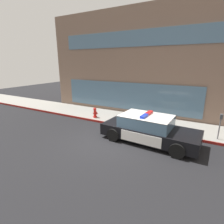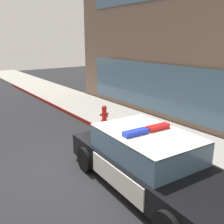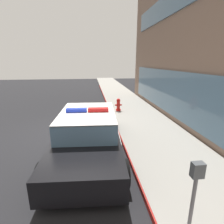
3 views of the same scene
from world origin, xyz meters
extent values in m
plane|color=black|center=(0.00, 0.00, 0.00)|extent=(48.00, 48.00, 0.00)
cube|color=gray|center=(0.00, 3.78, 0.07)|extent=(48.00, 2.79, 0.15)
cube|color=maroon|center=(0.00, 2.37, 0.08)|extent=(28.80, 0.04, 0.14)
cube|color=slate|center=(-1.14, 5.19, 1.45)|extent=(10.94, 0.08, 2.10)
cube|color=black|center=(2.02, 1.15, 0.50)|extent=(4.93, 2.16, 0.60)
cube|color=silver|center=(3.56, 1.07, 0.67)|extent=(1.75, 1.95, 0.05)
cube|color=silver|center=(0.33, 1.25, 0.67)|extent=(1.46, 1.93, 0.05)
cube|color=silver|center=(1.97, 2.12, 0.50)|extent=(2.03, 0.14, 0.51)
cube|color=silver|center=(1.87, 0.20, 0.50)|extent=(2.03, 0.14, 0.51)
cube|color=yellow|center=(1.98, 2.13, 0.50)|extent=(0.22, 0.02, 0.26)
cube|color=slate|center=(1.82, 1.17, 1.07)|extent=(2.61, 1.84, 0.60)
cube|color=silver|center=(1.82, 1.17, 1.36)|extent=(2.61, 1.84, 0.04)
cube|color=red|center=(1.84, 1.51, 1.44)|extent=(0.24, 0.65, 0.11)
cube|color=blue|center=(1.80, 0.83, 1.44)|extent=(0.24, 0.65, 0.11)
cylinder|color=black|center=(3.66, 2.01, 0.34)|extent=(0.69, 0.26, 0.68)
cylinder|color=black|center=(3.56, 0.12, 0.34)|extent=(0.69, 0.26, 0.68)
cylinder|color=black|center=(0.48, 2.19, 0.34)|extent=(0.69, 0.26, 0.68)
cylinder|color=black|center=(0.37, 0.30, 0.34)|extent=(0.69, 0.26, 0.68)
cylinder|color=red|center=(-2.49, 2.85, 0.20)|extent=(0.28, 0.28, 0.10)
cylinder|color=red|center=(-2.49, 2.85, 0.47)|extent=(0.19, 0.19, 0.45)
sphere|color=red|center=(-2.49, 2.85, 0.77)|extent=(0.22, 0.22, 0.22)
cylinder|color=#B21E19|center=(-2.49, 2.85, 0.84)|extent=(0.06, 0.06, 0.05)
cylinder|color=#B21E19|center=(-2.49, 2.70, 0.50)|extent=(0.09, 0.10, 0.09)
cylinder|color=#B21E19|center=(-2.49, 2.99, 0.50)|extent=(0.09, 0.10, 0.09)
cylinder|color=#B21E19|center=(-2.34, 2.85, 0.46)|extent=(0.10, 0.12, 0.12)
cylinder|color=slate|center=(5.14, 2.82, 0.70)|extent=(0.06, 0.06, 1.10)
cube|color=#474C51|center=(5.14, 2.82, 1.37)|extent=(0.12, 0.18, 0.24)
camera|label=1|loc=(4.30, -7.00, 3.95)|focal=27.73mm
camera|label=2|loc=(6.01, -2.87, 3.53)|focal=41.27mm
camera|label=3|loc=(7.21, 1.29, 2.91)|focal=28.06mm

